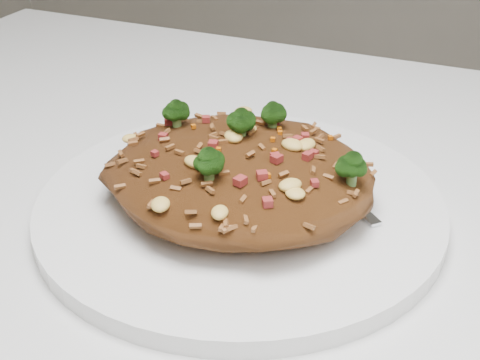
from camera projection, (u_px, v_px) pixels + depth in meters
name	position (u px, v px, depth m)	size (l,w,h in m)	color
dining_table	(348.00, 356.00, 0.50)	(1.20, 0.80, 0.75)	silver
plate	(240.00, 205.00, 0.50)	(0.30, 0.30, 0.01)	white
fried_rice	(240.00, 164.00, 0.48)	(0.20, 0.18, 0.07)	brown
fork	(324.00, 176.00, 0.52)	(0.13, 0.12, 0.00)	silver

